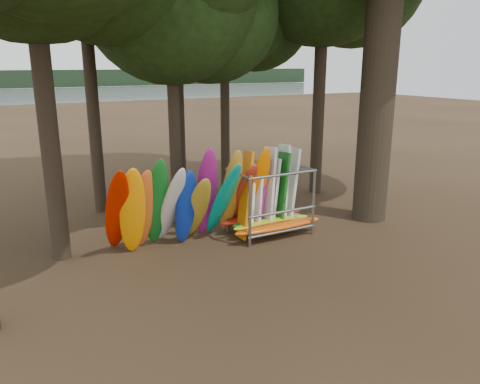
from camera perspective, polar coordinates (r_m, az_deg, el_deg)
name	(u,v)px	position (r m, az deg, el deg)	size (l,w,h in m)	color
ground	(254,250)	(14.20, 1.72, -7.04)	(120.00, 120.00, 0.00)	#47331E
lake	(39,104)	(71.85, -23.35, 9.82)	(160.00, 160.00, 0.00)	gray
far_shore	(14,79)	(121.57, -25.86, 12.28)	(160.00, 4.00, 4.00)	black
kayak_row	(190,202)	(14.31, -6.14, -1.23)	(5.24, 2.34, 3.16)	red
storage_rack	(270,203)	(15.24, 3.66, -1.39)	(3.20, 1.59, 2.87)	gray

